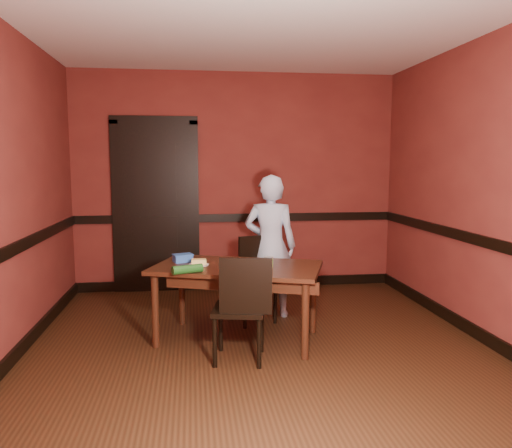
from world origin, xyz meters
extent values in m
cube|color=black|center=(0.00, 0.00, 0.00)|extent=(4.00, 4.50, 0.01)
cube|color=silver|center=(0.00, 0.00, 2.70)|extent=(4.00, 4.50, 0.01)
cube|color=maroon|center=(0.00, 2.25, 1.35)|extent=(4.00, 0.02, 2.70)
cube|color=maroon|center=(0.00, -2.25, 1.35)|extent=(4.00, 0.02, 2.70)
cube|color=maroon|center=(-2.00, 0.00, 1.35)|extent=(0.02, 4.50, 2.70)
cube|color=maroon|center=(2.00, 0.00, 1.35)|extent=(0.02, 4.50, 2.70)
cube|color=black|center=(0.00, 2.23, 0.90)|extent=(4.00, 0.03, 0.10)
cube|color=black|center=(-1.99, 0.00, 0.90)|extent=(0.03, 4.50, 0.10)
cube|color=black|center=(1.99, 0.00, 0.90)|extent=(0.03, 4.50, 0.10)
cube|color=black|center=(0.00, 2.23, 0.06)|extent=(4.00, 0.03, 0.12)
cube|color=black|center=(-1.99, 0.00, 0.06)|extent=(0.03, 4.50, 0.12)
cube|color=black|center=(1.99, 0.00, 0.06)|extent=(0.03, 4.50, 0.12)
cube|color=black|center=(-1.00, 2.21, 1.02)|extent=(0.85, 0.04, 2.05)
cube|color=black|center=(-1.48, 2.23, 1.02)|extent=(0.10, 0.06, 2.15)
cube|color=black|center=(-0.52, 2.23, 1.02)|extent=(0.10, 0.06, 2.15)
cube|color=black|center=(-1.00, 2.23, 2.10)|extent=(1.05, 0.06, 0.10)
cube|color=black|center=(-0.17, 0.34, 0.34)|extent=(1.64, 1.25, 0.68)
imported|color=#AAC2DE|center=(0.24, 1.04, 0.73)|extent=(0.61, 0.48, 1.47)
cylinder|color=white|center=(-0.10, 0.35, 0.69)|extent=(0.24, 0.24, 0.01)
cube|color=#9D7C4C|center=(-0.10, 0.35, 0.70)|extent=(0.11, 0.10, 0.02)
ellipsoid|color=green|center=(-0.10, 0.35, 0.72)|extent=(0.10, 0.09, 0.02)
cylinder|color=red|center=(-0.12, 0.37, 0.74)|extent=(0.04, 0.04, 0.01)
cylinder|color=red|center=(-0.07, 0.34, 0.74)|extent=(0.04, 0.04, 0.01)
cylinder|color=#72AD58|center=(-0.13, 0.33, 0.74)|extent=(0.03, 0.03, 0.01)
cylinder|color=#72AD58|center=(-0.07, 0.38, 0.74)|extent=(0.03, 0.03, 0.01)
cylinder|color=#72AD58|center=(-0.10, 0.35, 0.74)|extent=(0.03, 0.03, 0.01)
cylinder|color=#709A49|center=(0.10, 0.24, 0.72)|extent=(0.07, 0.07, 0.08)
cylinder|color=beige|center=(0.10, 0.24, 0.77)|extent=(0.08, 0.08, 0.01)
cylinder|color=white|center=(-0.51, 0.40, 0.69)|extent=(0.17, 0.17, 0.01)
cube|color=#ECD16D|center=(-0.51, 0.40, 0.71)|extent=(0.13, 0.09, 0.04)
cube|color=blue|center=(-0.65, 0.57, 0.71)|extent=(0.19, 0.16, 0.06)
cube|color=blue|center=(-0.65, 0.57, 0.75)|extent=(0.20, 0.17, 0.01)
cylinder|color=#1B4C19|center=(-0.61, 0.08, 0.72)|extent=(0.26, 0.16, 0.07)
camera|label=1|loc=(-0.56, -4.00, 1.59)|focal=35.00mm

